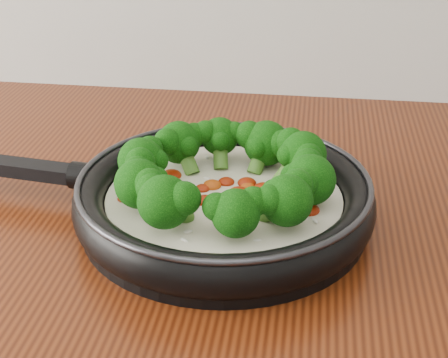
# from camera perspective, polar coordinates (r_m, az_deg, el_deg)

# --- Properties ---
(skillet) EXTENTS (0.49, 0.34, 0.09)m
(skillet) POSITION_cam_1_polar(r_m,az_deg,el_deg) (0.67, -0.16, -1.21)
(skillet) COLOR black
(skillet) RESTS_ON counter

